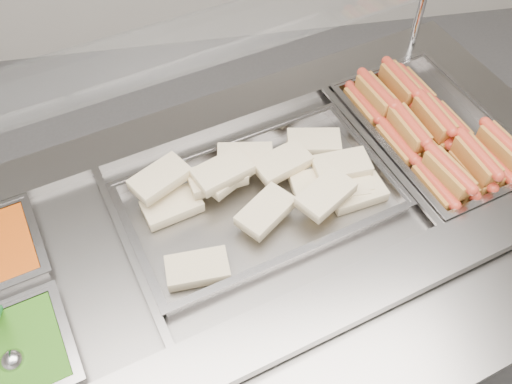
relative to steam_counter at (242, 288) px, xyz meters
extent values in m
cube|color=slate|center=(0.00, 0.00, -0.01)|extent=(2.10, 1.34, 0.94)
cube|color=gray|center=(0.11, -0.36, 0.47)|extent=(1.99, 0.73, 0.03)
cube|color=gray|center=(-0.11, 0.36, 0.47)|extent=(1.99, 0.73, 0.03)
cube|color=gray|center=(0.90, 0.28, 0.47)|extent=(0.31, 0.63, 0.03)
cube|color=black|center=(0.00, 0.00, 0.35)|extent=(1.85, 1.10, 0.02)
cube|color=gray|center=(0.44, 0.14, 0.48)|extent=(0.20, 0.60, 0.01)
cube|color=gray|center=(-0.31, -0.09, 0.48)|extent=(0.20, 0.60, 0.01)
cube|color=silver|center=(-0.06, 0.21, 0.90)|extent=(1.80, 0.82, 0.09)
cube|color=#1E630F|center=(-0.62, -0.35, 0.45)|extent=(0.36, 0.32, 0.10)
cube|color=#985020|center=(0.57, -0.02, 0.47)|extent=(0.10, 0.17, 0.06)
cylinder|color=red|center=(0.57, -0.02, 0.49)|extent=(0.08, 0.18, 0.03)
cube|color=#985020|center=(0.52, 0.16, 0.47)|extent=(0.10, 0.17, 0.06)
cylinder|color=red|center=(0.52, 0.16, 0.49)|extent=(0.08, 0.18, 0.03)
cube|color=#985020|center=(0.46, 0.34, 0.47)|extent=(0.10, 0.17, 0.06)
cylinder|color=red|center=(0.46, 0.34, 0.49)|extent=(0.08, 0.18, 0.03)
cube|color=#985020|center=(0.64, 0.00, 0.47)|extent=(0.10, 0.17, 0.06)
cylinder|color=red|center=(0.64, 0.00, 0.49)|extent=(0.09, 0.18, 0.03)
cube|color=#985020|center=(0.58, 0.18, 0.47)|extent=(0.10, 0.17, 0.06)
cylinder|color=red|center=(0.58, 0.18, 0.49)|extent=(0.09, 0.18, 0.03)
cube|color=#985020|center=(0.53, 0.36, 0.47)|extent=(0.11, 0.17, 0.06)
cylinder|color=red|center=(0.53, 0.36, 0.49)|extent=(0.09, 0.18, 0.03)
cube|color=#985020|center=(0.70, 0.02, 0.47)|extent=(0.10, 0.17, 0.06)
cylinder|color=red|center=(0.70, 0.02, 0.49)|extent=(0.08, 0.18, 0.03)
cube|color=#985020|center=(0.65, 0.20, 0.47)|extent=(0.10, 0.17, 0.06)
cylinder|color=red|center=(0.65, 0.20, 0.49)|extent=(0.08, 0.18, 0.03)
cube|color=#985020|center=(0.59, 0.38, 0.47)|extent=(0.10, 0.17, 0.06)
cylinder|color=red|center=(0.59, 0.38, 0.49)|extent=(0.08, 0.18, 0.03)
cube|color=#985020|center=(0.77, 0.04, 0.47)|extent=(0.10, 0.17, 0.06)
cylinder|color=red|center=(0.77, 0.04, 0.49)|extent=(0.08, 0.18, 0.03)
cube|color=#985020|center=(0.71, 0.22, 0.47)|extent=(0.10, 0.17, 0.06)
cylinder|color=red|center=(0.71, 0.22, 0.49)|extent=(0.08, 0.18, 0.03)
cube|color=#985020|center=(0.66, 0.40, 0.47)|extent=(0.10, 0.17, 0.06)
cylinder|color=red|center=(0.66, 0.40, 0.49)|extent=(0.08, 0.18, 0.03)
cube|color=#985020|center=(0.60, -0.02, 0.52)|extent=(0.11, 0.17, 0.06)
cylinder|color=red|center=(0.60, -0.02, 0.55)|extent=(0.09, 0.18, 0.03)
cube|color=#985020|center=(0.55, 0.17, 0.52)|extent=(0.09, 0.17, 0.06)
cylinder|color=red|center=(0.55, 0.17, 0.55)|extent=(0.07, 0.18, 0.03)
cube|color=#985020|center=(0.50, 0.33, 0.52)|extent=(0.10, 0.17, 0.06)
cylinder|color=red|center=(0.50, 0.33, 0.55)|extent=(0.08, 0.18, 0.03)
cube|color=#985020|center=(0.70, 0.02, 0.52)|extent=(0.09, 0.17, 0.06)
cylinder|color=red|center=(0.70, 0.02, 0.55)|extent=(0.07, 0.18, 0.03)
cube|color=#985020|center=(0.64, 0.20, 0.52)|extent=(0.09, 0.17, 0.06)
cylinder|color=red|center=(0.64, 0.20, 0.55)|extent=(0.07, 0.18, 0.03)
cube|color=#985020|center=(0.59, 0.37, 0.52)|extent=(0.10, 0.17, 0.06)
cylinder|color=red|center=(0.59, 0.37, 0.55)|extent=(0.08, 0.18, 0.03)
cube|color=#985020|center=(0.80, 0.05, 0.52)|extent=(0.10, 0.17, 0.06)
cylinder|color=red|center=(0.80, 0.05, 0.55)|extent=(0.09, 0.18, 0.03)
cube|color=beige|center=(0.34, -0.01, 0.48)|extent=(0.18, 0.12, 0.03)
cube|color=beige|center=(0.26, 0.20, 0.48)|extent=(0.17, 0.12, 0.03)
cube|color=beige|center=(0.31, 0.03, 0.48)|extent=(0.17, 0.10, 0.03)
cube|color=beige|center=(0.29, 0.01, 0.48)|extent=(0.16, 0.09, 0.03)
cube|color=beige|center=(0.24, 0.04, 0.48)|extent=(0.17, 0.10, 0.03)
cube|color=beige|center=(0.27, 0.03, 0.48)|extent=(0.19, 0.16, 0.03)
cube|color=beige|center=(-0.14, -0.19, 0.48)|extent=(0.17, 0.10, 0.03)
cube|color=beige|center=(-0.19, 0.03, 0.48)|extent=(0.18, 0.14, 0.03)
cube|color=beige|center=(0.07, -0.06, 0.51)|extent=(0.18, 0.17, 0.03)
cube|color=beige|center=(0.14, 0.10, 0.52)|extent=(0.19, 0.15, 0.03)
cube|color=beige|center=(-0.02, 0.09, 0.52)|extent=(0.19, 0.17, 0.03)
cube|color=beige|center=(0.04, 0.15, 0.51)|extent=(0.17, 0.11, 0.03)
cube|color=beige|center=(0.31, 0.07, 0.51)|extent=(0.17, 0.10, 0.03)
cube|color=beige|center=(-0.05, 0.08, 0.52)|extent=(0.18, 0.12, 0.03)
cube|color=beige|center=(-0.21, 0.08, 0.54)|extent=(0.19, 0.17, 0.03)
cube|color=beige|center=(0.23, -0.05, 0.54)|extent=(0.19, 0.17, 0.03)
cube|color=beige|center=(-0.03, 0.08, 0.55)|extent=(0.19, 0.15, 0.03)
sphere|color=#B7B6BB|center=(-0.58, -0.36, 0.49)|extent=(0.06, 0.06, 0.06)
camera|label=1|loc=(-0.11, -0.95, 1.77)|focal=40.00mm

